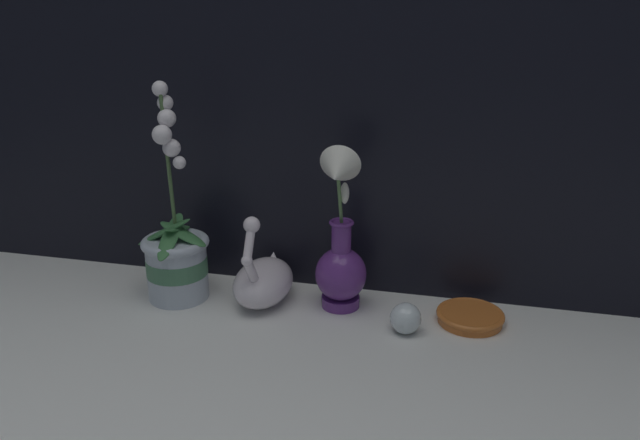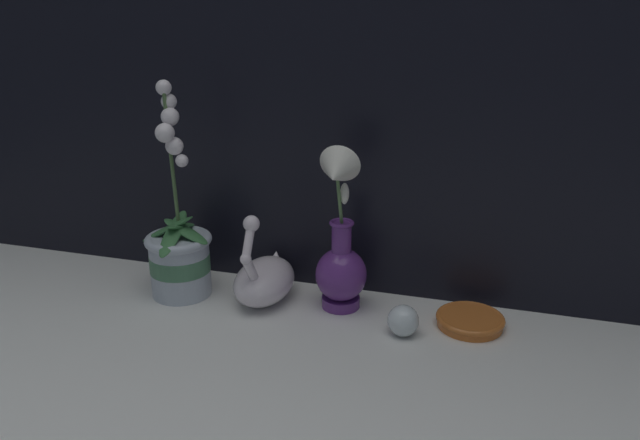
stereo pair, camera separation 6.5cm
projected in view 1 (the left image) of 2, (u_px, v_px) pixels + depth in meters
ground_plane at (309, 332)px, 1.23m from camera, size 2.80×2.80×0.00m
window_backdrop at (335, 10)px, 1.24m from camera, size 2.80×0.03×1.20m
orchid_potted_plant at (176, 254)px, 1.34m from camera, size 0.17×0.18×0.47m
swan_figurine at (264, 279)px, 1.34m from camera, size 0.12×0.21×0.21m
blue_vase at (340, 255)px, 1.29m from camera, size 0.11×0.14×0.36m
glass_sphere at (406, 318)px, 1.22m from camera, size 0.06×0.06×0.06m
amber_dish at (470, 316)px, 1.26m from camera, size 0.14×0.14×0.02m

